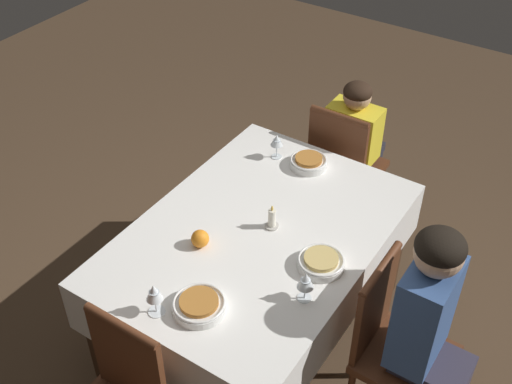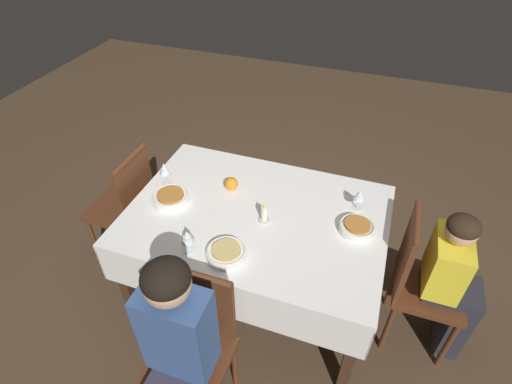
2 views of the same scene
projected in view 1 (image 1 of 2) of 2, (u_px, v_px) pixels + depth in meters
The scene contains 14 objects.
ground_plane at pixel (258, 333), 3.45m from camera, with size 8.00×8.00×0.00m, color #4C3826.
dining_table at pixel (258, 244), 3.03m from camera, with size 1.49×1.05×0.74m.
chair_south at pixel (393, 342), 2.77m from camera, with size 0.38×0.39×0.92m.
chair_east at pixel (343, 165), 3.76m from camera, with size 0.39×0.38×0.92m.
person_adult_denim at pixel (432, 332), 2.60m from camera, with size 0.30×0.34×1.20m.
person_child_yellow at pixel (356, 146), 3.84m from camera, with size 0.33×0.30×1.02m.
bowl_south at pixel (321, 262), 2.78m from camera, with size 0.21×0.21×0.06m.
wine_glass_south at pixel (306, 281), 2.59m from camera, with size 0.07×0.07×0.15m.
bowl_east at pixel (309, 162), 3.36m from camera, with size 0.20×0.20×0.06m.
wine_glass_east at pixel (277, 141), 3.37m from camera, with size 0.07×0.07×0.14m.
bowl_west at pixel (199, 305), 2.60m from camera, with size 0.22×0.22×0.06m.
wine_glass_west at pixel (154, 293), 2.53m from camera, with size 0.07×0.07×0.16m.
candle_centerpiece at pixel (272, 220), 2.97m from camera, with size 0.07×0.07×0.13m.
orange_fruit at pixel (200, 239), 2.88m from camera, with size 0.08×0.08×0.08m, color orange.
Camera 1 is at (-1.84, -1.20, 2.76)m, focal length 45.00 mm.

